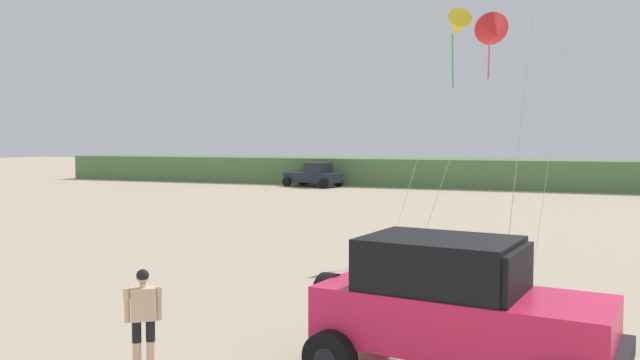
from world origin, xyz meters
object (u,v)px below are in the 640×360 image
(kite_yellow_diamond, at_px, (457,26))
(distant_pickup, at_px, (314,175))
(jeep, at_px, (457,307))
(kite_orange_streamer, at_px, (494,33))
(person_watching, at_px, (143,313))

(kite_yellow_diamond, bearing_deg, distant_pickup, 121.04)
(jeep, xyz_separation_m, kite_orange_streamer, (-0.75, 11.07, 5.93))
(jeep, xyz_separation_m, distant_pickup, (-17.86, 38.51, -0.26))
(person_watching, height_order, kite_yellow_diamond, kite_yellow_diamond)
(person_watching, height_order, kite_orange_streamer, kite_orange_streamer)
(kite_orange_streamer, bearing_deg, jeep, -86.10)
(jeep, xyz_separation_m, kite_yellow_diamond, (-2.11, 12.34, 6.42))
(person_watching, height_order, distant_pickup, distant_pickup)
(person_watching, xyz_separation_m, kite_yellow_diamond, (2.80, 13.60, 6.69))
(person_watching, distance_m, distant_pickup, 41.82)
(distant_pickup, distance_m, kite_yellow_diamond, 31.26)
(jeep, relative_size, kite_orange_streamer, 0.63)
(person_watching, distance_m, kite_yellow_diamond, 15.41)
(jeep, distance_m, distant_pickup, 42.45)
(kite_orange_streamer, bearing_deg, kite_yellow_diamond, 136.81)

